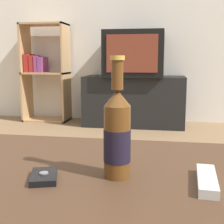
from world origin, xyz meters
name	(u,v)px	position (x,y,z in m)	size (l,w,h in m)	color
back_wall	(152,5)	(0.00, 3.02, 1.30)	(8.00, 0.05, 2.60)	silver
coffee_table	(81,209)	(0.00, 0.00, 0.39)	(1.35, 0.82, 0.44)	#422B1C
tv_stand	(134,101)	(-0.15, 2.72, 0.26)	(1.06, 0.46, 0.53)	black
television	(135,54)	(-0.15, 2.72, 0.76)	(0.61, 0.58, 0.47)	black
bookshelf	(43,71)	(-1.21, 2.81, 0.58)	(0.51, 0.30, 1.10)	tan
beer_bottle	(117,134)	(0.07, 0.07, 0.54)	(0.06, 0.06, 0.28)	#563314
cell_phone	(44,177)	(-0.09, 0.02, 0.45)	(0.08, 0.10, 0.02)	black
remote_control	(207,180)	(0.27, 0.06, 0.45)	(0.05, 0.16, 0.02)	beige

